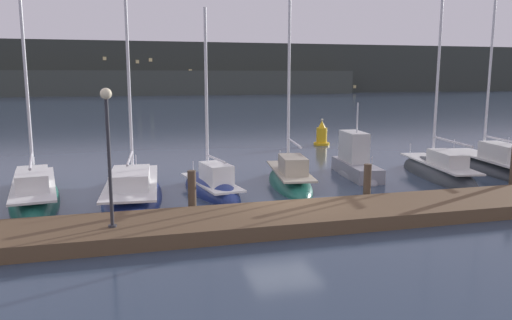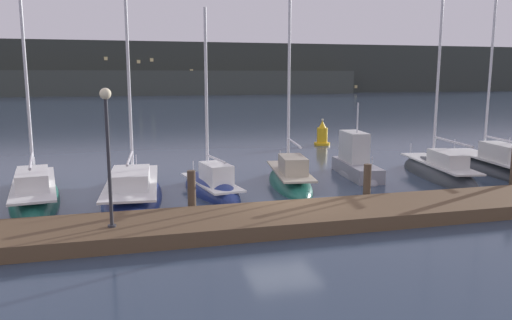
# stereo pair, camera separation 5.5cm
# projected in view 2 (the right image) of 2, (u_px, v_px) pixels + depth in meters

# --- Properties ---
(ground_plane) EXTENTS (400.00, 400.00, 0.00)m
(ground_plane) POSITION_uv_depth(u_px,v_px,m) (283.00, 210.00, 17.70)
(ground_plane) COLOR #2D3D51
(dock) EXTENTS (40.76, 2.80, 0.45)m
(dock) POSITION_uv_depth(u_px,v_px,m) (299.00, 217.00, 16.05)
(dock) COLOR brown
(dock) RESTS_ON ground
(mooring_pile_2) EXTENTS (0.28, 0.28, 1.61)m
(mooring_pile_2) POSITION_uv_depth(u_px,v_px,m) (192.00, 194.00, 16.70)
(mooring_pile_2) COLOR #4C3D2D
(mooring_pile_2) RESTS_ON ground
(mooring_pile_3) EXTENTS (0.28, 0.28, 1.52)m
(mooring_pile_3) POSITION_uv_depth(u_px,v_px,m) (367.00, 184.00, 18.36)
(mooring_pile_3) COLOR #4C3D2D
(mooring_pile_3) RESTS_ON ground
(sailboat_berth_3) EXTENTS (2.85, 7.90, 11.86)m
(sailboat_berth_3) POSITION_uv_depth(u_px,v_px,m) (35.00, 197.00, 19.06)
(sailboat_berth_3) COLOR #195647
(sailboat_berth_3) RESTS_ON ground
(sailboat_berth_4) EXTENTS (2.84, 8.01, 12.53)m
(sailboat_berth_4) POSITION_uv_depth(u_px,v_px,m) (133.00, 194.00, 19.52)
(sailboat_berth_4) COLOR navy
(sailboat_berth_4) RESTS_ON ground
(sailboat_berth_5) EXTENTS (2.37, 5.27, 8.14)m
(sailboat_berth_5) POSITION_uv_depth(u_px,v_px,m) (212.00, 190.00, 20.26)
(sailboat_berth_5) COLOR navy
(sailboat_berth_5) RESTS_ON ground
(sailboat_berth_6) EXTENTS (2.45, 5.93, 9.20)m
(sailboat_berth_6) POSITION_uv_depth(u_px,v_px,m) (290.00, 182.00, 21.66)
(sailboat_berth_6) COLOR #195647
(sailboat_berth_6) RESTS_ON ground
(motorboat_berth_7) EXTENTS (1.82, 4.71, 4.06)m
(motorboat_berth_7) POSITION_uv_depth(u_px,v_px,m) (356.00, 168.00, 23.72)
(motorboat_berth_7) COLOR gray
(motorboat_berth_7) RESTS_ON ground
(sailboat_berth_8) EXTENTS (2.63, 7.10, 9.27)m
(sailboat_berth_8) POSITION_uv_depth(u_px,v_px,m) (438.00, 175.00, 23.29)
(sailboat_berth_8) COLOR #2D3338
(sailboat_berth_8) RESTS_ON ground
(sailboat_berth_9) EXTENTS (2.73, 7.75, 11.95)m
(sailboat_berth_9) POSITION_uv_depth(u_px,v_px,m) (491.00, 167.00, 24.84)
(sailboat_berth_9) COLOR #2D3338
(sailboat_berth_9) RESTS_ON ground
(channel_buoy) EXTENTS (1.08, 1.08, 1.81)m
(channel_buoy) POSITION_uv_depth(u_px,v_px,m) (322.00, 135.00, 34.11)
(channel_buoy) COLOR gold
(channel_buoy) RESTS_ON ground
(dock_lamppost) EXTENTS (0.32, 0.32, 3.95)m
(dock_lamppost) POSITION_uv_depth(u_px,v_px,m) (107.00, 135.00, 13.83)
(dock_lamppost) COLOR #2D2D33
(dock_lamppost) RESTS_ON dock
(hillside_backdrop) EXTENTS (240.00, 23.00, 12.76)m
(hillside_backdrop) POSITION_uv_depth(u_px,v_px,m) (131.00, 70.00, 125.49)
(hillside_backdrop) COLOR #333833
(hillside_backdrop) RESTS_ON ground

